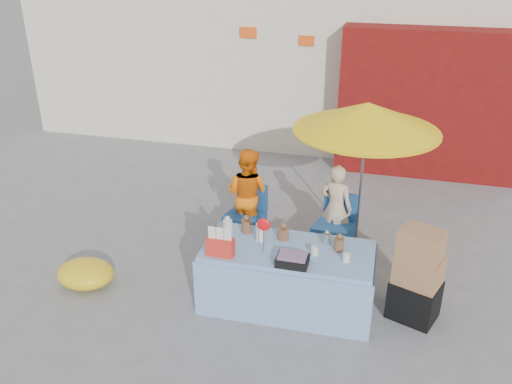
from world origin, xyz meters
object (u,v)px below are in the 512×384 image
(chair_right, at_px, (333,236))
(box_stack, at_px, (417,278))
(vendor_beige, at_px, (336,208))
(market_table, at_px, (287,276))
(umbrella, at_px, (367,117))
(vendor_orange, at_px, (247,194))
(chair_left, at_px, (245,225))

(chair_right, xyz_separation_m, box_stack, (1.07, -1.16, 0.27))
(vendor_beige, relative_size, box_stack, 1.10)
(market_table, relative_size, umbrella, 0.96)
(vendor_orange, bearing_deg, vendor_beige, -165.41)
(chair_right, bearing_deg, chair_left, -165.41)
(chair_right, bearing_deg, umbrella, 58.48)
(vendor_orange, height_order, box_stack, vendor_orange)
(umbrella, bearing_deg, vendor_orange, -174.47)
(chair_left, relative_size, box_stack, 0.74)
(chair_right, height_order, vendor_orange, vendor_orange)
(vendor_beige, xyz_separation_m, umbrella, (0.30, 0.15, 1.26))
(market_table, distance_m, box_stack, 1.47)
(chair_left, distance_m, vendor_orange, 0.45)
(chair_left, xyz_separation_m, box_stack, (2.32, -1.16, 0.27))
(chair_right, distance_m, vendor_beige, 0.40)
(market_table, bearing_deg, umbrella, 65.80)
(vendor_orange, bearing_deg, umbrella, -159.88)
(vendor_beige, relative_size, umbrella, 0.60)
(market_table, relative_size, chair_left, 2.35)
(market_table, xyz_separation_m, vendor_beige, (0.38, 1.42, 0.24))
(chair_right, relative_size, vendor_orange, 0.62)
(box_stack, bearing_deg, chair_right, 132.74)
(chair_right, xyz_separation_m, vendor_beige, (-0.00, 0.13, 0.37))
(chair_right, bearing_deg, vendor_beige, 106.28)
(market_table, bearing_deg, vendor_beige, 74.22)
(vendor_orange, xyz_separation_m, vendor_beige, (1.25, 0.00, -0.05))
(market_table, distance_m, chair_right, 1.35)
(market_table, relative_size, box_stack, 1.75)
(vendor_orange, height_order, umbrella, umbrella)
(vendor_beige, xyz_separation_m, box_stack, (1.08, -1.29, -0.10))
(chair_left, xyz_separation_m, vendor_orange, (-0.00, 0.13, 0.43))
(umbrella, relative_size, box_stack, 1.83)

